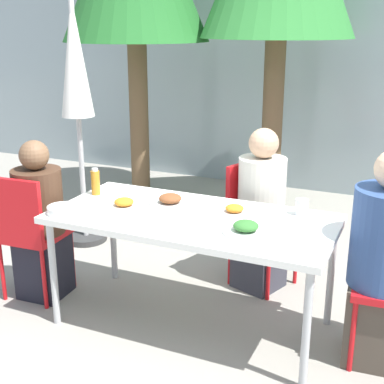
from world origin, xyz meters
TOP-DOWN VIEW (x-y plane):
  - ground_plane at (0.00, 0.00)m, footprint 24.00×24.00m
  - building_facade at (0.00, 3.24)m, footprint 10.00×0.20m
  - dining_table at (0.00, 0.00)m, footprint 1.70×0.81m
  - chair_left at (-1.14, -0.15)m, footprint 0.42×0.42m
  - person_left at (-1.10, -0.07)m, footprint 0.33×0.33m
  - person_right at (1.10, 0.08)m, footprint 0.38×0.38m
  - chair_far at (0.18, 0.73)m, footprint 0.51×0.51m
  - person_far at (0.23, 0.66)m, footprint 0.38×0.38m
  - closed_umbrella at (-1.41, 0.87)m, footprint 0.36×0.36m
  - plate_0 at (-0.45, -0.04)m, footprint 0.22×0.22m
  - plate_1 at (-0.21, 0.13)m, footprint 0.26×0.26m
  - plate_2 at (0.22, 0.14)m, footprint 0.20×0.20m
  - plate_3 at (0.38, -0.13)m, footprint 0.26×0.26m
  - bottle at (-0.76, 0.12)m, footprint 0.06×0.06m
  - drinking_cup at (0.59, 0.28)m, footprint 0.08×0.08m
  - salad_bowl at (-0.73, -0.28)m, footprint 0.19×0.19m

SIDE VIEW (x-z plane):
  - ground_plane at x=0.00m, z-range 0.00..0.00m
  - person_left at x=-1.10m, z-range -0.03..1.07m
  - chair_left at x=-1.14m, z-range 0.08..0.97m
  - chair_far at x=0.18m, z-range 0.08..0.97m
  - person_far at x=0.23m, z-range -0.03..1.13m
  - person_right at x=1.10m, z-range -0.04..1.18m
  - dining_table at x=0.00m, z-range 0.31..1.04m
  - plate_2 at x=0.22m, z-range 0.72..0.78m
  - plate_0 at x=-0.45m, z-range 0.72..0.78m
  - salad_bowl at x=-0.73m, z-range 0.73..0.78m
  - plate_3 at x=0.38m, z-range 0.72..0.79m
  - plate_1 at x=-0.21m, z-range 0.72..0.79m
  - drinking_cup at x=0.59m, z-range 0.73..0.83m
  - bottle at x=-0.76m, z-range 0.72..0.91m
  - closed_umbrella at x=-1.41m, z-range 0.39..2.45m
  - building_facade at x=0.00m, z-range 0.00..3.00m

